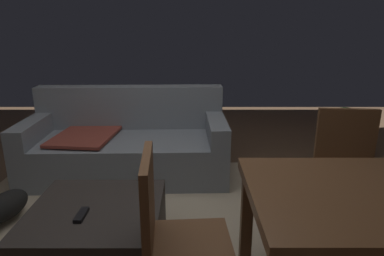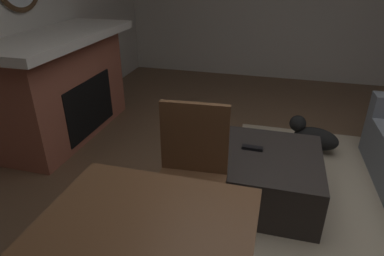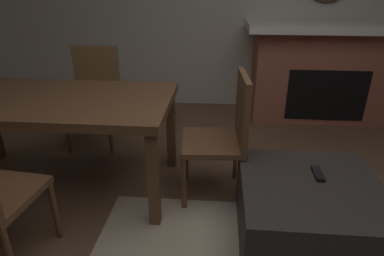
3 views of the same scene
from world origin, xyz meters
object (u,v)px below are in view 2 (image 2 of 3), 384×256
Objects in this scene: tv_remote at (252,148)px; dining_chair_west at (191,169)px; fireplace at (63,86)px; ottoman_coffee_table at (263,177)px; small_dog at (313,136)px.

tv_remote is 0.17× the size of dining_chair_west.
ottoman_coffee_table is at bearing 74.17° from fireplace.
dining_chair_west reaches higher than small_dog.
small_dog is at bearing 95.77° from fireplace.
ottoman_coffee_table is at bearing 139.33° from dining_chair_west.
ottoman_coffee_table is 5.21× the size of tv_remote.
dining_chair_west is 1.87× the size of small_dog.
fireplace reaches higher than small_dog.
small_dog is at bearing 148.01° from dining_chair_west.
fireplace reaches higher than ottoman_coffee_table.
small_dog is at bearing 148.33° from tv_remote.
dining_chair_west is 1.65m from small_dog.
dining_chair_west is at bearing 56.36° from fireplace.
fireplace is 2.14× the size of ottoman_coffee_table.
dining_chair_west is (0.57, -0.34, 0.11)m from tv_remote.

